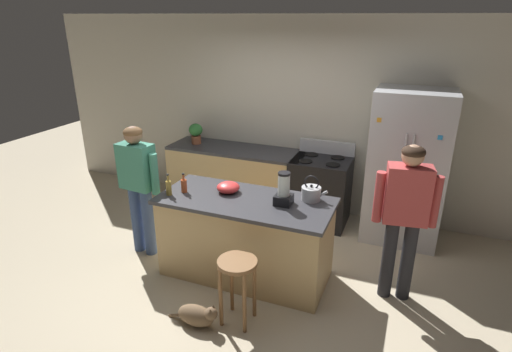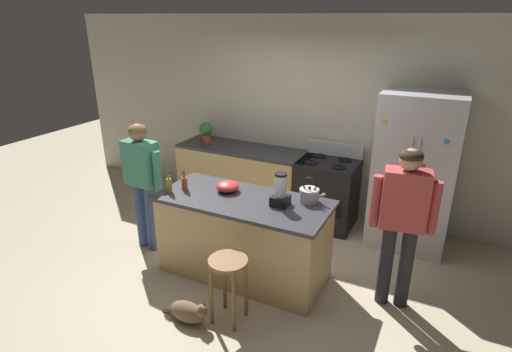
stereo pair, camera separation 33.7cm
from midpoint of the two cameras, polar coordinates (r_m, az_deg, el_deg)
The scene contains 16 objects.
ground_plane at distance 4.71m, azimuth -3.51°, elevation -13.34°, with size 14.00×14.00×0.00m, color beige.
back_wall at distance 5.84m, azimuth 4.45°, elevation 8.19°, with size 8.00×0.10×2.70m, color beige.
kitchen_island at distance 4.46m, azimuth -3.64°, elevation -8.54°, with size 1.82×0.82×0.90m.
back_counter_run at distance 6.04m, azimuth -4.21°, elevation -0.29°, with size 2.00×0.64×0.90m.
refrigerator at distance 5.27m, azimuth 18.45°, elevation 1.06°, with size 0.90×0.73×1.89m.
stove_range at distance 5.61m, azimuth 7.17°, elevation -2.03°, with size 0.76×0.65×1.08m.
person_by_island_left at distance 4.90m, azimuth -17.94°, elevation -0.43°, with size 0.60×0.25×1.56m.
person_by_sink_right at distance 4.06m, azimuth 17.76°, elevation -4.50°, with size 0.60×0.28×1.61m.
bar_stool at distance 3.80m, azimuth -5.19°, elevation -13.49°, with size 0.36×0.36×0.65m.
cat at distance 4.05m, azimuth -10.62°, elevation -18.49°, with size 0.52×0.18×0.26m.
potted_plant at distance 6.15m, azimuth -9.91°, elevation 5.98°, with size 0.20×0.20×0.30m.
blender_appliance at distance 4.08m, azimuth 1.51°, elevation -2.13°, with size 0.17×0.17×0.34m.
bottle_cooking_sauce at distance 4.49m, azimuth -12.08°, elevation -1.29°, with size 0.06×0.06×0.22m.
bottle_vinegar at distance 4.45m, azimuth -14.15°, elevation -1.56°, with size 0.06×0.06×0.24m.
mixing_bowl at distance 4.42m, azimuth -6.06°, elevation -1.60°, with size 0.25×0.25×0.11m, color red.
tea_kettle at distance 4.23m, azimuth 5.41°, elevation -2.36°, with size 0.28×0.20×0.27m.
Camera 1 is at (1.55, -3.54, 2.68)m, focal length 28.87 mm.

